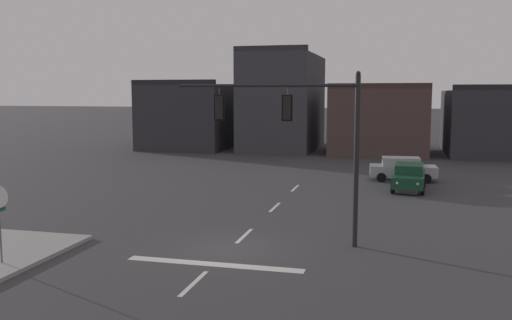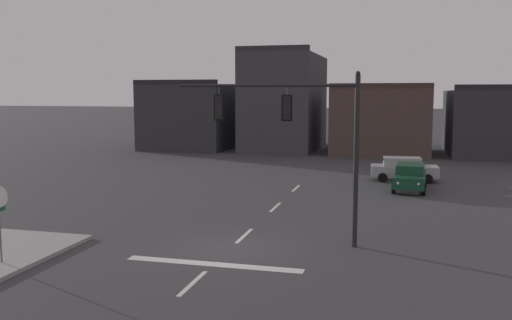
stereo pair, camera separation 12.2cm
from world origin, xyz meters
name	(u,v)px [view 2 (the right image)]	position (x,y,z in m)	size (l,w,h in m)	color
ground_plane	(230,249)	(0.00, 0.00, 0.00)	(400.00, 400.00, 0.00)	#353538
stop_bar_paint	(213,264)	(0.00, -2.00, 0.00)	(6.40, 0.50, 0.01)	silver
lane_centreline	(244,236)	(0.00, 2.00, 0.00)	(0.16, 26.40, 0.01)	silver
signal_mast_near_side	(303,128)	(2.58, 1.30, 4.59)	(7.03, 0.81, 6.77)	black
car_lot_nearside	(410,176)	(6.91, 15.09, 0.86)	(2.14, 4.55, 1.61)	#143D28
car_lot_middle	(404,168)	(6.55, 18.66, 0.86)	(4.55, 2.15, 1.61)	#9EA0A5
building_row	(341,114)	(0.31, 37.51, 3.76)	(41.20, 13.38, 10.37)	#2D2D33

